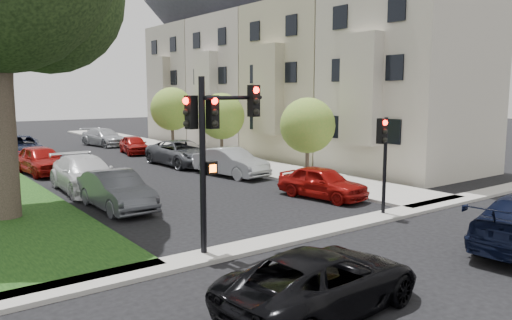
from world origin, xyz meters
TOP-DOWN VIEW (x-y plane):
  - ground at (0.00, 0.00)m, footprint 140.00×140.00m
  - sidewalk_right at (6.75, 24.00)m, footprint 3.50×44.00m
  - sidewalk_cross at (0.00, 2.00)m, footprint 60.00×1.00m
  - house_a at (12.45, 8.00)m, footprint 7.70×7.55m
  - house_b at (12.45, 15.50)m, footprint 7.70×7.55m
  - house_c at (12.45, 23.00)m, footprint 7.70×7.55m
  - house_d at (12.45, 30.50)m, footprint 7.70×7.55m
  - small_tree_a at (6.20, 9.15)m, footprint 2.74×2.74m
  - small_tree_b at (6.20, 17.03)m, footprint 2.86×2.86m
  - small_tree_c at (6.20, 23.68)m, footprint 3.12×3.12m
  - traffic_signal_main at (-3.42, 2.23)m, footprint 2.35×0.62m
  - traffic_signal_secondary at (3.44, 2.19)m, footprint 0.44×0.35m
  - car_cross_near at (-3.59, -2.13)m, footprint 4.85×2.61m
  - car_parked_0 at (3.89, 5.65)m, footprint 2.19×4.13m
  - car_parked_1 at (3.82, 12.41)m, footprint 2.24×4.67m
  - car_parked_2 at (3.56, 17.27)m, footprint 2.71×5.50m
  - car_parked_3 at (3.46, 24.24)m, footprint 2.12×4.01m
  - car_parked_4 at (3.53, 30.48)m, footprint 2.88×5.11m
  - car_parked_5 at (-3.71, 8.81)m, footprint 1.64×4.43m
  - car_parked_6 at (-3.56, 12.91)m, footprint 2.36×5.43m
  - car_parked_7 at (-3.99, 18.94)m, footprint 2.27×4.67m
  - car_parked_8 at (-3.74, 25.36)m, footprint 3.30×5.96m

SIDE VIEW (x-z plane):
  - ground at x=0.00m, z-range 0.00..0.00m
  - sidewalk_right at x=6.75m, z-range 0.00..0.12m
  - sidewalk_cross at x=0.00m, z-range 0.00..0.12m
  - car_cross_near at x=-3.59m, z-range 0.00..1.29m
  - car_parked_3 at x=3.46m, z-range 0.00..1.30m
  - car_parked_0 at x=3.89m, z-range 0.00..1.34m
  - car_parked_4 at x=3.53m, z-range 0.00..1.40m
  - car_parked_5 at x=-3.71m, z-range 0.00..1.45m
  - car_parked_1 at x=3.82m, z-range 0.00..1.48m
  - car_parked_2 at x=3.56m, z-range 0.00..1.50m
  - car_parked_7 at x=-3.99m, z-range 0.00..1.53m
  - car_parked_6 at x=-3.56m, z-range 0.00..1.55m
  - car_parked_8 at x=-3.74m, z-range 0.00..1.58m
  - traffic_signal_secondary at x=3.44m, z-range 0.69..4.21m
  - small_tree_a at x=6.20m, z-range 0.68..4.79m
  - small_tree_b at x=6.20m, z-range 0.71..5.01m
  - small_tree_c at x=6.20m, z-range 0.77..5.46m
  - traffic_signal_main at x=-3.42m, z-range 0.91..5.71m
  - house_a at x=12.45m, z-range -1.05..14.92m
  - house_b at x=12.45m, z-range -1.05..14.92m
  - house_c at x=12.45m, z-range -1.05..14.92m
  - house_d at x=12.45m, z-range -1.05..14.92m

